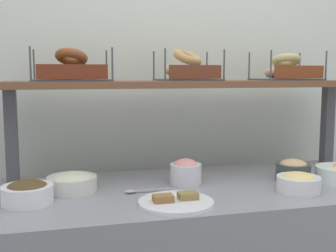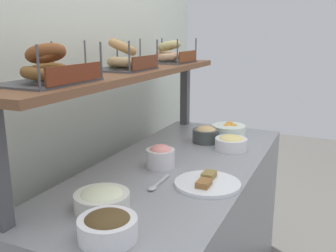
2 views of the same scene
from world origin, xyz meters
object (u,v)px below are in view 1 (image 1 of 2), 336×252
at_px(bowl_chocolate_spread, 27,192).
at_px(bowl_egg_salad, 299,182).
at_px(bagel_basket_sesame, 187,70).
at_px(serving_spoon_near_plate, 140,191).
at_px(bowl_lox_spread, 186,171).
at_px(bagel_basket_plain, 286,71).
at_px(bowl_potato_salad, 72,182).
at_px(bagel_basket_cinnamon_raisin, 71,70).
at_px(serving_plate_white, 176,202).
at_px(bowl_hummus, 293,170).

xyz_separation_m(bowl_chocolate_spread, bowl_egg_salad, (1.02, -0.10, -0.00)).
bearing_deg(bowl_chocolate_spread, bagel_basket_sesame, 26.79).
bearing_deg(bowl_egg_salad, serving_spoon_near_plate, 166.83).
relative_size(bowl_lox_spread, serving_spoon_near_plate, 0.73).
bearing_deg(bowl_egg_salad, bagel_basket_sesame, 125.30).
bearing_deg(bowl_lox_spread, bagel_basket_plain, 20.43).
bearing_deg(bowl_potato_salad, bowl_chocolate_spread, -141.00).
xyz_separation_m(bowl_egg_salad, bagel_basket_cinnamon_raisin, (-0.85, 0.44, 0.44)).
bearing_deg(bowl_lox_spread, serving_plate_white, -113.49).
distance_m(bowl_chocolate_spread, bowl_hummus, 1.10).
xyz_separation_m(bowl_chocolate_spread, bowl_hummus, (1.10, 0.07, 0.00)).
bearing_deg(bagel_basket_plain, bagel_basket_sesame, 178.50).
xyz_separation_m(bowl_potato_salad, bowl_hummus, (0.94, -0.06, 0.01)).
distance_m(bagel_basket_cinnamon_raisin, bagel_basket_sesame, 0.53).
relative_size(bowl_potato_salad, bowl_egg_salad, 1.15).
relative_size(bowl_hummus, serving_plate_white, 0.55).
distance_m(bowl_potato_salad, bagel_basket_plain, 1.16).
height_order(bowl_egg_salad, bagel_basket_plain, bagel_basket_plain).
height_order(bowl_hummus, bagel_basket_cinnamon_raisin, bagel_basket_cinnamon_raisin).
bearing_deg(bagel_basket_plain, bowl_hummus, -111.53).
bearing_deg(bowl_chocolate_spread, serving_plate_white, -15.50).
distance_m(bowl_egg_salad, bagel_basket_cinnamon_raisin, 1.05).
height_order(serving_spoon_near_plate, bagel_basket_sesame, bagel_basket_sesame).
bearing_deg(bowl_hummus, bowl_lox_spread, 173.41).
bearing_deg(bagel_basket_cinnamon_raisin, bagel_basket_plain, -0.03).
height_order(bowl_chocolate_spread, bagel_basket_cinnamon_raisin, bagel_basket_cinnamon_raisin).
bearing_deg(bowl_potato_salad, bowl_lox_spread, -0.29).
height_order(bowl_lox_spread, serving_spoon_near_plate, bowl_lox_spread).
height_order(bowl_potato_salad, serving_plate_white, bowl_potato_salad).
distance_m(serving_plate_white, bagel_basket_plain, 0.97).
bearing_deg(serving_plate_white, serving_spoon_near_plate, 117.40).
xyz_separation_m(bowl_lox_spread, bowl_egg_salad, (0.40, -0.23, -0.01)).
height_order(bowl_egg_salad, serving_plate_white, bowl_egg_salad).
relative_size(bagel_basket_cinnamon_raisin, bagel_basket_sesame, 1.19).
height_order(bowl_egg_salad, bagel_basket_cinnamon_raisin, bagel_basket_cinnamon_raisin).
bearing_deg(bowl_hummus, bagel_basket_cinnamon_raisin, 163.71).
bearing_deg(bowl_chocolate_spread, bagel_basket_cinnamon_raisin, 63.15).
bearing_deg(bowl_hummus, bagel_basket_sesame, 144.54).
bearing_deg(bagel_basket_sesame, bagel_basket_cinnamon_raisin, -178.63).
distance_m(bowl_lox_spread, bagel_basket_plain, 0.75).
distance_m(bowl_chocolate_spread, bagel_basket_plain, 1.32).
distance_m(bowl_chocolate_spread, serving_plate_white, 0.53).
height_order(bowl_hummus, serving_plate_white, bowl_hummus).
height_order(bowl_chocolate_spread, serving_plate_white, bowl_chocolate_spread).
xyz_separation_m(bowl_potato_salad, bagel_basket_cinnamon_raisin, (0.02, 0.21, 0.44)).
bearing_deg(bowl_potato_salad, bagel_basket_cinnamon_raisin, 85.95).
distance_m(bowl_hummus, bagel_basket_sesame, 0.65).
height_order(bowl_potato_salad, bagel_basket_cinnamon_raisin, bagel_basket_cinnamon_raisin).
xyz_separation_m(serving_spoon_near_plate, bagel_basket_cinnamon_raisin, (-0.24, 0.30, 0.47)).
relative_size(serving_spoon_near_plate, bagel_basket_sesame, 0.65).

